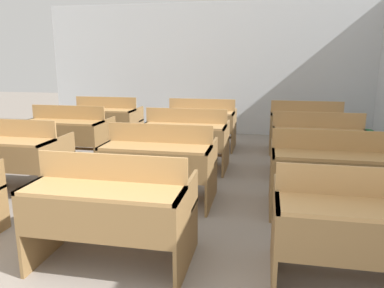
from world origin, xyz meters
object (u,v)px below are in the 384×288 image
bench_front_right (363,228)px  bench_third_right (317,144)px  bench_second_right (330,171)px  bench_third_left (69,133)px  bench_front_center (112,208)px  bench_back_center (201,123)px  bench_third_center (186,138)px  bench_second_left (12,154)px  bench_back_right (306,126)px  bench_second_center (160,162)px  wastepaper_bin (365,138)px  bench_back_left (106,120)px

bench_front_right → bench_third_right: 2.65m
bench_second_right → bench_third_left: (-3.67, 1.32, 0.00)m
bench_front_center → bench_back_center: size_ratio=1.00×
bench_third_left → bench_third_center: size_ratio=1.00×
bench_second_left → bench_second_right: same height
bench_back_center → bench_back_right: (1.82, 0.00, 0.00)m
bench_second_center → bench_third_right: (1.85, 1.30, 0.00)m
bench_front_right → bench_third_right: (0.02, 2.65, 0.00)m
bench_third_left → bench_third_right: size_ratio=1.00×
bench_third_center → bench_third_right: 1.83m
bench_back_center → bench_second_right: bearing=-56.0°
bench_third_center → wastepaper_bin: 3.61m
bench_third_center → wastepaper_bin: bench_third_center is taller
bench_back_center → bench_third_center: bearing=-90.0°
bench_third_right → wastepaper_bin: (1.14, 2.06, -0.31)m
bench_third_left → bench_second_left: bearing=-90.2°
bench_second_center → wastepaper_bin: (2.99, 3.36, -0.31)m
bench_second_center → bench_back_right: bearing=55.6°
bench_second_left → bench_third_left: (0.00, 1.35, 0.00)m
bench_back_center → wastepaper_bin: (2.97, 0.69, -0.31)m
bench_front_center → bench_back_right: 4.42m
bench_third_left → bench_front_center: bearing=-55.3°
bench_third_center → wastepaper_bin: (2.97, 2.04, -0.31)m
bench_third_center → bench_third_left: bearing=-179.7°
bench_back_left → bench_back_center: (1.83, 0.01, 0.00)m
bench_front_right → wastepaper_bin: (1.16, 4.71, -0.31)m
bench_second_left → bench_back_left: 2.69m
bench_front_center → bench_third_center: (0.01, 2.68, 0.00)m
bench_third_center → wastepaper_bin: size_ratio=3.82×
bench_back_left → bench_second_right: bearing=-36.2°
bench_second_right → bench_back_center: bearing=124.0°
bench_front_right → bench_third_center: same height
bench_second_center → bench_back_center: same height
bench_third_center → bench_third_right: (1.83, -0.03, 0.00)m
bench_second_center → bench_third_center: size_ratio=1.00×
bench_second_right → bench_back_center: (-1.81, 2.68, 0.00)m
bench_front_center → bench_back_left: (-1.82, 4.02, 0.00)m
bench_second_right → bench_third_center: 2.24m
bench_front_center → bench_back_left: size_ratio=1.00×
bench_front_right → bench_third_left: bearing=144.1°
bench_back_left → bench_back_center: size_ratio=1.00×
bench_second_right → bench_third_right: (0.03, 1.31, 0.00)m
bench_third_left → bench_back_left: 1.34m
bench_third_center → bench_back_center: 1.35m
bench_second_right → bench_third_right: 1.31m
bench_second_right → bench_front_center: bearing=-143.4°
wastepaper_bin → bench_second_right: bearing=-109.1°
bench_front_center → bench_third_center: same height
bench_front_right → bench_third_left: (-3.68, 2.66, 0.00)m
bench_front_right → bench_back_center: bearing=114.3°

